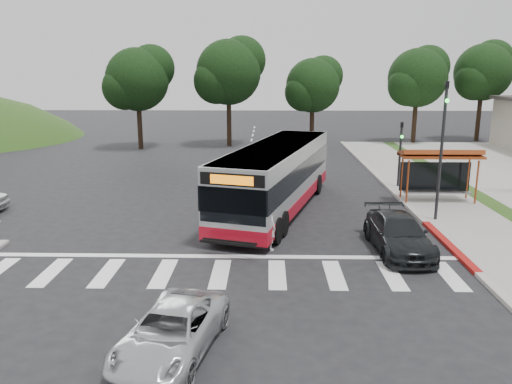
{
  "coord_description": "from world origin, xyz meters",
  "views": [
    {
      "loc": [
        1.63,
        -21.28,
        6.92
      ],
      "look_at": [
        1.13,
        0.64,
        1.6
      ],
      "focal_mm": 35.0,
      "sensor_mm": 36.0,
      "label": 1
    }
  ],
  "objects_px": {
    "transit_bus": "(277,178)",
    "pedestrian": "(268,227)",
    "dark_sedan": "(398,234)",
    "silver_suv_south": "(171,331)"
  },
  "relations": [
    {
      "from": "transit_bus",
      "to": "dark_sedan",
      "type": "height_order",
      "value": "transit_bus"
    },
    {
      "from": "dark_sedan",
      "to": "silver_suv_south",
      "type": "height_order",
      "value": "dark_sedan"
    },
    {
      "from": "transit_bus",
      "to": "silver_suv_south",
      "type": "xyz_separation_m",
      "value": [
        -2.85,
        -13.35,
        -1.07
      ]
    },
    {
      "from": "dark_sedan",
      "to": "pedestrian",
      "type": "bearing_deg",
      "value": 177.77
    },
    {
      "from": "dark_sedan",
      "to": "silver_suv_south",
      "type": "bearing_deg",
      "value": -136.96
    },
    {
      "from": "silver_suv_south",
      "to": "dark_sedan",
      "type": "bearing_deg",
      "value": 56.71
    },
    {
      "from": "pedestrian",
      "to": "dark_sedan",
      "type": "bearing_deg",
      "value": -137.79
    },
    {
      "from": "pedestrian",
      "to": "dark_sedan",
      "type": "xyz_separation_m",
      "value": [
        5.11,
        -0.02,
        -0.23
      ]
    },
    {
      "from": "transit_bus",
      "to": "pedestrian",
      "type": "xyz_separation_m",
      "value": [
        -0.41,
        -5.79,
        -0.73
      ]
    },
    {
      "from": "dark_sedan",
      "to": "transit_bus",
      "type": "bearing_deg",
      "value": 126.93
    }
  ]
}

